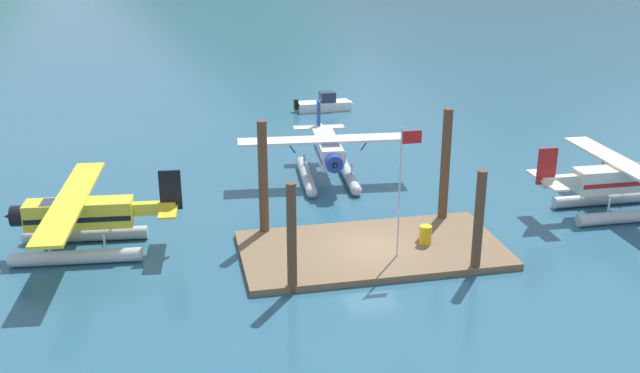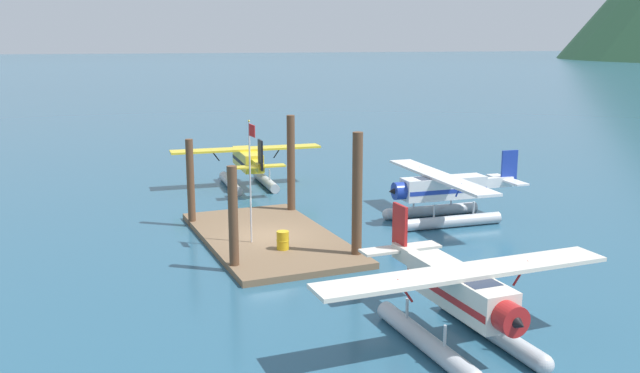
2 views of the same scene
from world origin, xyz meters
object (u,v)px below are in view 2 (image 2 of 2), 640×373
Objects in this scene: flagpole at (251,168)px; seaplane_yellow_port_fwd at (248,164)px; seaplane_cream_stbd_fwd at (459,299)px; fuel_drum at (283,240)px; seaplane_white_bow_centre at (443,194)px.

flagpole reaches higher than seaplane_yellow_port_fwd.
seaplane_yellow_port_fwd is at bearing 178.22° from seaplane_cream_stbd_fwd.
seaplane_cream_stbd_fwd and seaplane_yellow_port_fwd have the same top height.
seaplane_yellow_port_fwd is (-26.95, 0.84, 0.00)m from seaplane_cream_stbd_fwd.
flagpole reaches higher than fuel_drum.
seaplane_yellow_port_fwd reaches higher than fuel_drum.
seaplane_yellow_port_fwd and seaplane_white_bow_centre have the same top height.
fuel_drum is at bearing -76.90° from seaplane_white_bow_centre.
seaplane_cream_stbd_fwd is 15.94m from seaplane_white_bow_centre.
seaplane_white_bow_centre reaches higher than fuel_drum.
seaplane_cream_stbd_fwd is (12.87, 3.17, -2.45)m from flagpole.
seaplane_white_bow_centre is at bearing 28.90° from seaplane_yellow_port_fwd.
seaplane_cream_stbd_fwd is 0.99× the size of seaplane_white_bow_centre.
flagpole is 0.57× the size of seaplane_yellow_port_fwd.
seaplane_white_bow_centre is (13.26, 7.32, 0.00)m from seaplane_yellow_port_fwd.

